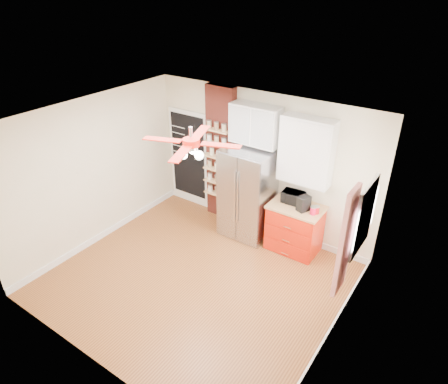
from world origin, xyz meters
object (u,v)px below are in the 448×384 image
Objects in this scene: pantry_jar_oats at (212,151)px; coffee_maker at (304,203)px; fridge at (248,193)px; ceiling_fan at (191,143)px; red_cabinet at (294,228)px; canister_left at (313,211)px; toaster_oven at (293,197)px.

coffee_maker is at bearing -4.72° from pantry_jar_oats.
ceiling_fan is at bearing -88.24° from fridge.
ceiling_fan is at bearing -61.57° from pantry_jar_oats.
fridge is 1.86× the size of red_cabinet.
fridge is at bearing -158.84° from coffee_maker.
ceiling_fan reaches higher than fridge.
red_cabinet is 0.67× the size of ceiling_fan.
pantry_jar_oats is at bearing 176.70° from red_cabinet.
red_cabinet is (0.97, 0.05, -0.42)m from fridge.
canister_left is 2.28m from pantry_jar_oats.
red_cabinet is at bearing 61.29° from ceiling_fan.
fridge is 13.41× the size of canister_left.
pantry_jar_oats reaches higher than coffee_maker.
toaster_oven is at bearing -0.86° from pantry_jar_oats.
coffee_maker is 2.05× the size of canister_left.
ceiling_fan reaches higher than pantry_jar_oats.
ceiling_fan is (-0.92, -1.68, 1.97)m from red_cabinet.
toaster_oven is 0.30m from coffee_maker.
fridge is 0.87m from toaster_oven.
canister_left is at bearing 51.95° from ceiling_fan.
red_cabinet is 7.20× the size of canister_left.
ceiling_fan is 2.26m from pantry_jar_oats.
pantry_jar_oats is (-1.77, 0.03, 0.44)m from toaster_oven.
ceiling_fan is 2.39m from coffee_maker.
red_cabinet is 0.62m from canister_left.
toaster_oven reaches higher than red_cabinet.
fridge is 1.25× the size of ceiling_fan.
toaster_oven reaches higher than canister_left.
red_cabinet is 2.75m from ceiling_fan.
coffee_maker is (1.11, -0.01, 0.16)m from fridge.
ceiling_fan is 2.50m from canister_left.
pantry_jar_oats reaches higher than red_cabinet.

